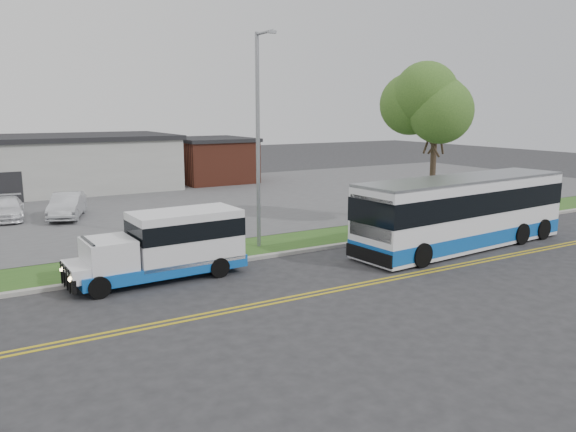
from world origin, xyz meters
TOP-DOWN VIEW (x-y plane):
  - ground at (0.00, 0.00)m, footprint 140.00×140.00m
  - lane_line_north at (0.00, -3.85)m, footprint 70.00×0.12m
  - lane_line_south at (0.00, -4.15)m, footprint 70.00×0.12m
  - curb at (0.00, 1.10)m, footprint 80.00×0.30m
  - verge at (0.00, 2.90)m, footprint 80.00×3.30m
  - parking_lot at (0.00, 17.00)m, footprint 80.00×25.00m
  - commercial_building at (-6.00, 27.00)m, footprint 25.40×10.40m
  - brick_wing at (10.50, 26.00)m, footprint 6.30×7.30m
  - tree_east at (14.00, 3.00)m, footprint 5.20×5.20m
  - streetlight_near at (3.00, 2.73)m, footprint 0.35×1.53m
  - shuttle_bus at (-2.03, 0.43)m, footprint 6.68×2.45m
  - transit_bus at (11.22, -1.80)m, footprint 11.94×3.60m
  - parked_car_a at (-3.43, 14.49)m, footprint 2.91×4.72m
  - parked_car_b at (-6.46, 15.82)m, footprint 2.21×4.47m

SIDE VIEW (x-z plane):
  - ground at x=0.00m, z-range 0.00..0.00m
  - lane_line_north at x=0.00m, z-range 0.00..0.01m
  - lane_line_south at x=0.00m, z-range 0.00..0.01m
  - verge at x=0.00m, z-range 0.00..0.10m
  - parking_lot at x=0.00m, z-range 0.00..0.10m
  - curb at x=0.00m, z-range 0.00..0.15m
  - parked_car_b at x=-6.46m, z-range 0.10..1.35m
  - parked_car_a at x=-3.43m, z-range 0.10..1.57m
  - shuttle_bus at x=-2.03m, z-range 0.09..2.61m
  - transit_bus at x=11.22m, z-range 0.02..3.28m
  - brick_wing at x=10.50m, z-range 0.01..3.91m
  - commercial_building at x=-6.00m, z-range 0.01..4.36m
  - streetlight_near at x=3.00m, z-range 0.48..9.98m
  - tree_east at x=14.00m, z-range 2.04..10.37m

